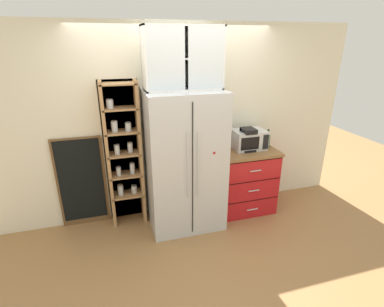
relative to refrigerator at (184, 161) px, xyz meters
The scene contains 11 objects.
ground_plane 0.89m from the refrigerator, 90.00° to the left, with size 10.67×10.67×0.00m, color #9E7042.
wall_back_cream 0.56m from the refrigerator, 90.00° to the left, with size 4.98×0.10×2.55m, color silver.
refrigerator is the anchor object (origin of this frame).
pantry_shelf_column 0.79m from the refrigerator, 158.23° to the left, with size 0.48×0.29×1.89m.
counter_cabinet 1.00m from the refrigerator, ahead, with size 0.82×0.60×0.92m.
microwave 0.97m from the refrigerator, ahead, with size 0.44×0.33×0.26m.
coffee_maker 0.92m from the refrigerator, ahead, with size 0.17×0.20×0.31m.
mug_red 0.63m from the refrigerator, 11.50° to the left, with size 0.11×0.08×0.09m.
bottle_green 1.24m from the refrigerator, ahead, with size 0.07×0.07×0.26m.
upper_cabinet 1.24m from the refrigerator, 90.00° to the left, with size 0.90×0.32×0.70m.
chalkboard_menu 1.36m from the refrigerator, 165.36° to the left, with size 0.60×0.04×1.22m.
Camera 1 is at (-0.87, -3.30, 2.33)m, focal length 27.23 mm.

